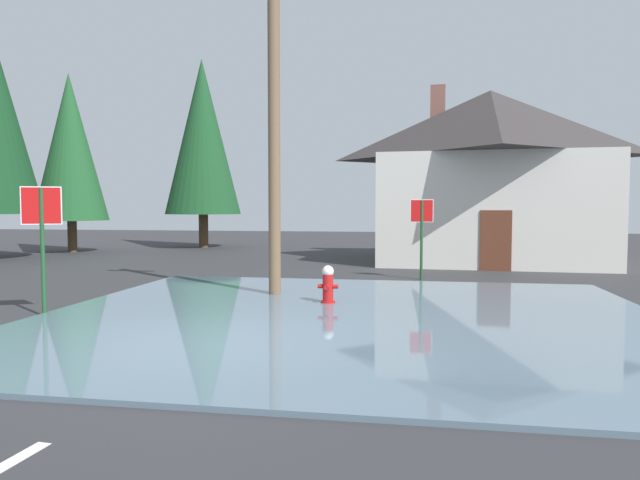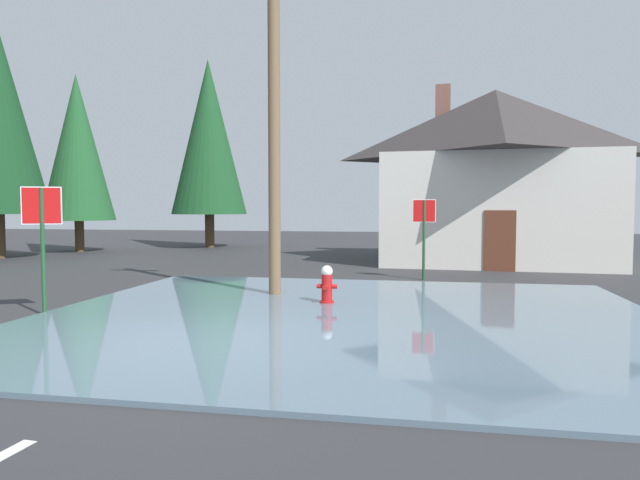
# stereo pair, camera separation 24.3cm
# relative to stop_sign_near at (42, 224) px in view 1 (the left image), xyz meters

# --- Properties ---
(ground_plane) EXTENTS (80.00, 80.00, 0.10)m
(ground_plane) POSITION_rel_stop_sign_near_xyz_m (3.85, -1.75, -1.83)
(ground_plane) COLOR #2D2D30
(flood_puddle) EXTENTS (11.63, 10.26, 0.07)m
(flood_puddle) POSITION_rel_stop_sign_near_xyz_m (5.81, 0.80, -1.75)
(flood_puddle) COLOR slate
(flood_puddle) RESTS_ON ground
(lane_stop_bar) EXTENTS (4.03, 0.31, 0.01)m
(lane_stop_bar) POSITION_rel_stop_sign_near_xyz_m (4.03, -3.86, -1.78)
(lane_stop_bar) COLOR silver
(lane_stop_bar) RESTS_ON ground
(stop_sign_near) EXTENTS (0.66, 0.33, 2.50)m
(stop_sign_near) POSITION_rel_stop_sign_near_xyz_m (0.00, 0.00, 0.00)
(stop_sign_near) COLOR #1E4C28
(stop_sign_near) RESTS_ON ground
(fire_hydrant) EXTENTS (0.43, 0.37, 0.86)m
(fire_hydrant) POSITION_rel_stop_sign_near_xyz_m (5.21, 2.06, -1.36)
(fire_hydrant) COLOR red
(fire_hydrant) RESTS_ON ground
(utility_pole) EXTENTS (1.60, 0.28, 7.88)m
(utility_pole) POSITION_rel_stop_sign_near_xyz_m (3.80, 3.03, 2.33)
(utility_pole) COLOR brown
(utility_pole) RESTS_ON ground
(stop_sign_far) EXTENTS (0.66, 0.08, 2.32)m
(stop_sign_far) POSITION_rel_stop_sign_near_xyz_m (7.22, 6.79, -0.14)
(stop_sign_far) COLOR #1E4C28
(stop_sign_far) RESTS_ON ground
(house) EXTENTS (8.96, 7.87, 7.08)m
(house) POSITION_rel_stop_sign_near_xyz_m (9.82, 12.92, 1.63)
(house) COLOR beige
(house) RESTS_ON ground
(pine_tree_tall_left) EXTENTS (3.87, 3.87, 9.68)m
(pine_tree_tall_left) POSITION_rel_stop_sign_near_xyz_m (-3.82, 18.14, 3.92)
(pine_tree_tall_left) COLOR #4C3823
(pine_tree_tall_left) RESTS_ON ground
(pine_tree_short_left) EXTENTS (3.31, 3.31, 8.27)m
(pine_tree_short_left) POSITION_rel_stop_sign_near_xyz_m (-8.75, 14.26, 3.08)
(pine_tree_short_left) COLOR #4C3823
(pine_tree_short_left) RESTS_ON ground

